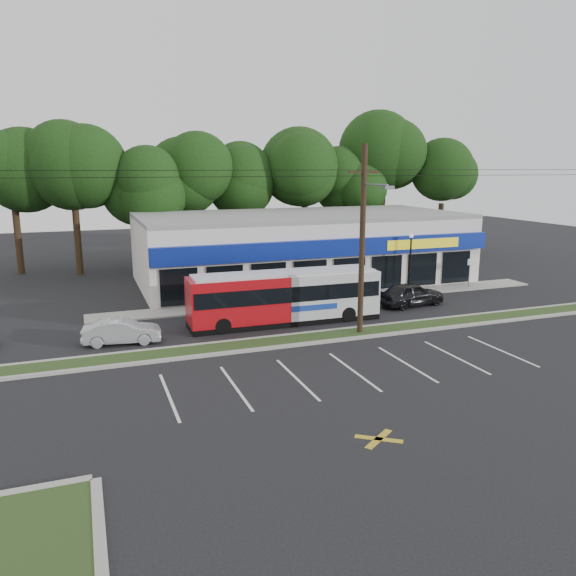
% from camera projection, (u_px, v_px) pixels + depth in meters
% --- Properties ---
extents(ground, '(120.00, 120.00, 0.00)m').
position_uv_depth(ground, '(316.00, 345.00, 28.47)').
color(ground, black).
rests_on(ground, ground).
extents(grass_strip, '(40.00, 1.60, 0.12)m').
position_uv_depth(grass_strip, '(308.00, 338.00, 29.38)').
color(grass_strip, '#2B3B18').
rests_on(grass_strip, ground).
extents(curb_south, '(40.00, 0.25, 0.14)m').
position_uv_depth(curb_south, '(315.00, 343.00, 28.60)').
color(curb_south, '#9E9E93').
rests_on(curb_south, ground).
extents(curb_north, '(40.00, 0.25, 0.14)m').
position_uv_depth(curb_north, '(302.00, 334.00, 30.15)').
color(curb_north, '#9E9E93').
rests_on(curb_north, ground).
extents(sidewalk, '(32.00, 2.20, 0.10)m').
position_uv_depth(sidewalk, '(332.00, 298.00, 38.41)').
color(sidewalk, '#9E9E93').
rests_on(sidewalk, ground).
extents(strip_mall, '(25.00, 12.55, 5.30)m').
position_uv_depth(strip_mall, '(301.00, 247.00, 44.37)').
color(strip_mall, silver).
rests_on(strip_mall, ground).
extents(utility_pole, '(50.00, 2.77, 10.00)m').
position_uv_depth(utility_pole, '(360.00, 234.00, 29.14)').
color(utility_pole, black).
rests_on(utility_pole, ground).
extents(lamp_post, '(0.30, 0.30, 4.25)m').
position_uv_depth(lamp_post, '(410.00, 256.00, 39.71)').
color(lamp_post, black).
rests_on(lamp_post, ground).
extents(sign_post, '(0.45, 0.10, 2.23)m').
position_uv_depth(sign_post, '(470.00, 268.00, 41.44)').
color(sign_post, '#59595E').
rests_on(sign_post, ground).
extents(tree_line, '(46.76, 6.76, 11.83)m').
position_uv_depth(tree_line, '(246.00, 172.00, 51.89)').
color(tree_line, black).
rests_on(tree_line, ground).
extents(metrobus, '(11.20, 2.57, 3.00)m').
position_uv_depth(metrobus, '(285.00, 296.00, 32.25)').
color(metrobus, '#B00D14').
rests_on(metrobus, ground).
extents(car_dark, '(4.77, 2.43, 1.56)m').
position_uv_depth(car_dark, '(411.00, 294.00, 36.42)').
color(car_dark, black).
rests_on(car_dark, ground).
extents(car_silver, '(4.03, 1.87, 1.28)m').
position_uv_depth(car_silver, '(122.00, 331.00, 28.60)').
color(car_silver, '#B0B1B8').
rests_on(car_silver, ground).
extents(pedestrian_a, '(0.67, 0.49, 1.69)m').
position_uv_depth(pedestrian_a, '(367.00, 286.00, 38.61)').
color(pedestrian_a, white).
rests_on(pedestrian_a, ground).
extents(pedestrian_b, '(1.02, 0.95, 1.67)m').
position_uv_depth(pedestrian_b, '(298.00, 291.00, 36.87)').
color(pedestrian_b, beige).
rests_on(pedestrian_b, ground).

